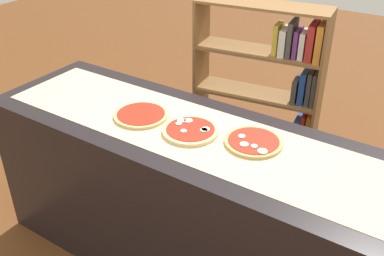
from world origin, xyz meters
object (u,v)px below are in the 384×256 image
(pizza_mozzarella_1, at_px, (190,130))
(pizza_mozzarella_2, at_px, (253,142))
(pizza_plain_0, at_px, (141,115))
(bookshelf, at_px, (274,100))

(pizza_mozzarella_1, xyz_separation_m, pizza_mozzarella_2, (0.31, 0.08, -0.00))
(pizza_mozzarella_2, bearing_deg, pizza_mozzarella_1, -165.84)
(pizza_plain_0, relative_size, bookshelf, 0.22)
(pizza_plain_0, xyz_separation_m, pizza_mozzarella_2, (0.63, 0.09, -0.00))
(pizza_plain_0, height_order, pizza_mozzarella_2, pizza_mozzarella_2)
(pizza_plain_0, relative_size, pizza_mozzarella_1, 1.02)
(pizza_mozzarella_2, xyz_separation_m, bookshelf, (-0.33, 1.04, -0.31))
(pizza_plain_0, xyz_separation_m, pizza_mozzarella_1, (0.31, 0.01, 0.00))
(pizza_mozzarella_1, xyz_separation_m, bookshelf, (-0.01, 1.12, -0.31))
(pizza_mozzarella_1, height_order, bookshelf, bookshelf)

